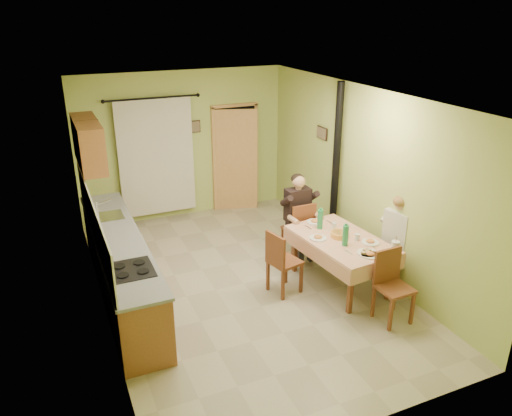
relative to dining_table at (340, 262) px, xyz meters
name	(u,v)px	position (x,y,z in m)	size (l,w,h in m)	color
floor	(243,284)	(-1.30, 0.58, -0.38)	(4.00, 6.00, 0.01)	tan
room_shell	(242,168)	(-1.30, 0.58, 1.44)	(4.04, 6.04, 2.82)	#B6C967
kitchen_run	(120,266)	(-3.01, 0.98, 0.10)	(0.64, 3.64, 1.56)	brown
upper_cabinets	(88,143)	(-3.12, 2.28, 1.57)	(0.35, 1.40, 0.70)	brown
curtain	(156,157)	(-1.85, 3.48, 0.88)	(1.70, 0.07, 2.22)	black
doorway	(236,158)	(-0.26, 3.50, 0.67)	(0.96, 0.30, 2.15)	black
dining_table	(340,262)	(0.00, 0.00, 0.00)	(1.13, 1.69, 0.76)	tan
tableware	(347,237)	(0.03, -0.11, 0.44)	(0.86, 1.60, 0.33)	white
chair_far	(298,240)	(-0.14, 1.04, -0.09)	(0.43, 0.43, 0.98)	brown
chair_near	(392,301)	(0.14, -1.05, -0.09)	(0.42, 0.42, 0.97)	brown
chair_right	(396,266)	(0.79, -0.31, -0.09)	(0.54, 0.54, 1.00)	brown
chair_left	(284,274)	(-0.85, 0.15, -0.09)	(0.48, 0.48, 0.96)	brown
man_far	(299,207)	(-0.14, 1.06, 0.50)	(0.58, 0.47, 1.39)	black
man_right	(400,230)	(0.77, -0.31, 0.50)	(0.56, 0.64, 1.39)	beige
stove_flue	(334,190)	(0.60, 1.18, 0.64)	(0.24, 0.24, 2.80)	black
picture_back	(195,126)	(-1.05, 3.55, 1.37)	(0.19, 0.03, 0.23)	black
picture_right	(322,133)	(0.67, 1.78, 1.47)	(0.03, 0.31, 0.21)	brown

